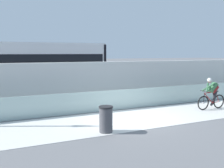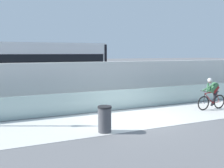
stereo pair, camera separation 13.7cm
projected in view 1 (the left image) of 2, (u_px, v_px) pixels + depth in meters
The scene contains 9 objects.
ground_plane at pixel (134, 118), 10.91m from camera, with size 200.00×200.00×0.00m, color slate.
bike_path_deck at pixel (134, 118), 10.91m from camera, with size 32.00×3.20×0.01m, color silver.
glass_parapet at pixel (116, 100), 12.52m from camera, with size 32.00×0.05×1.01m, color #ADC6C1.
concrete_barrier_wall at pixel (103, 83), 14.06m from camera, with size 32.00×0.36×2.35m, color silver.
tram_rail_near at pixel (89, 96), 16.46m from camera, with size 32.00×0.08×0.01m, color #595654.
tram_rail_far at pixel (82, 93), 17.76m from camera, with size 32.00×0.08×0.01m, color #595654.
tram at pixel (14, 69), 15.04m from camera, with size 11.06×2.54×3.81m.
cyclist_on_bike at pixel (212, 94), 12.62m from camera, with size 1.77×0.58×1.61m.
trash_bin at pixel (106, 119), 8.96m from camera, with size 0.51×0.51×0.96m.
Camera 1 is at (-5.23, -9.31, 2.86)m, focal length 40.01 mm.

